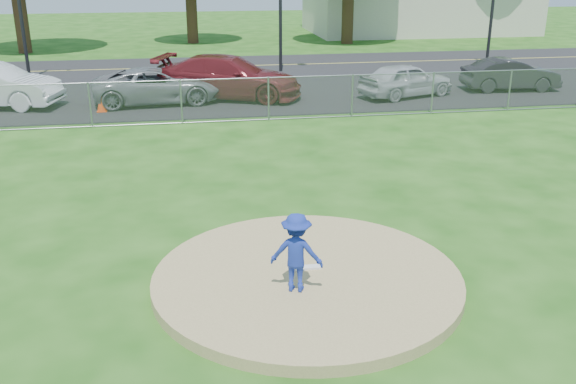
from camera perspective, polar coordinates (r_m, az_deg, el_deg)
name	(u,v)px	position (r m, az deg, el deg)	size (l,w,h in m)	color
ground	(247,136)	(20.65, -3.71, 4.97)	(120.00, 120.00, 0.00)	#1B4B10
pitchers_mound	(307,279)	(11.35, 1.69, -7.73)	(5.40, 5.40, 0.20)	#A08A58
pitching_rubber	(305,268)	(11.47, 1.51, -6.74)	(0.60, 0.15, 0.04)	white
chain_link_fence	(240,100)	(22.41, -4.30, 8.15)	(40.00, 0.06, 1.50)	gray
parking_lot	(230,95)	(26.95, -5.19, 8.56)	(50.00, 8.00, 0.01)	black
street	(218,66)	(34.32, -6.24, 11.03)	(60.00, 7.00, 0.01)	black
commercial_building	(418,2)	(51.21, 11.48, 16.20)	(16.40, 9.40, 4.30)	beige
traffic_signal_left	(25,4)	(32.61, -22.35, 15.17)	(1.28, 0.20, 5.60)	black
pitcher	(296,253)	(10.50, 0.75, -5.41)	(0.87, 0.50, 1.35)	#1B2F98
traffic_cone	(101,102)	(24.84, -16.26, 7.70)	(0.37, 0.37, 0.72)	#E2400B
parked_car_gray	(157,86)	(25.77, -11.58, 9.25)	(2.27, 4.91, 1.37)	gray
parked_car_darkred	(229,77)	(26.25, -5.28, 10.14)	(2.37, 5.84, 1.69)	maroon
parked_car_pearl	(406,80)	(26.91, 10.44, 9.78)	(1.61, 4.00, 1.36)	#B6B8BA
parked_car_charcoal	(511,74)	(29.39, 19.18, 9.84)	(1.41, 4.03, 1.33)	#232325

